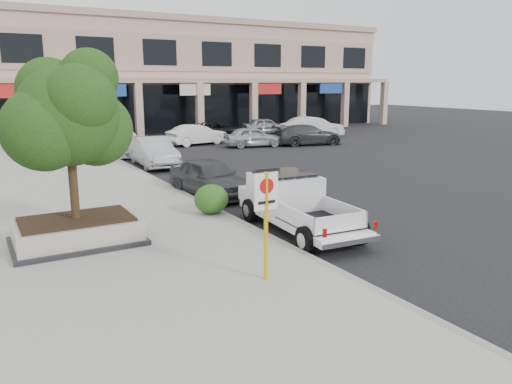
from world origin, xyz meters
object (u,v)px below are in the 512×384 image
planter_tree (72,115)px  curb_car_d (104,133)px  no_parking_sign (266,211)px  lot_car_c (308,135)px  lot_car_a (253,137)px  lot_car_d (216,131)px  planter (77,231)px  curb_car_c (125,143)px  lot_car_e (266,126)px  pickup_truck (300,205)px  curb_car_a (210,177)px  lot_car_f (313,128)px  lot_car_b (197,135)px  curb_car_b (154,152)px

planter_tree → curb_car_d: 23.53m
no_parking_sign → lot_car_c: 24.29m
curb_car_d → lot_car_a: 10.73m
planter_tree → lot_car_d: planter_tree is taller
planter → curb_car_c: size_ratio=0.67×
lot_car_e → lot_car_a: bearing=154.3°
pickup_truck → curb_car_c: size_ratio=1.07×
curb_car_a → curb_car_c: curb_car_a is taller
pickup_truck → lot_car_f: bearing=57.1°
lot_car_e → planter_tree: bearing=150.5°
no_parking_sign → lot_car_e: bearing=59.0°
curb_car_d → lot_car_e: bearing=-5.3°
lot_car_b → lot_car_d: size_ratio=0.86×
planter_tree → lot_car_e: bearing=49.5°
curb_car_b → lot_car_a: 9.21m
pickup_truck → lot_car_b: bearing=78.9°
curb_car_a → curb_car_b: curb_car_b is taller
curb_car_c → lot_car_f: lot_car_f is taller
lot_car_d → pickup_truck: bearing=153.5°
pickup_truck → lot_car_a: (8.26, 17.26, -0.13)m
curb_car_d → lot_car_e: 13.01m
curb_car_a → curb_car_c: (0.17, 12.32, -0.02)m
planter → pickup_truck: (5.83, -1.62, 0.32)m
planter_tree → lot_car_a: size_ratio=1.02×
curb_car_c → lot_car_f: (14.86, 1.66, 0.11)m
curb_car_a → lot_car_c: bearing=34.8°
lot_car_c → curb_car_b: bearing=116.1°
pickup_truck → lot_car_d: size_ratio=1.05×
lot_car_c → lot_car_b: bearing=71.1°
curb_car_b → curb_car_c: curb_car_b is taller
curb_car_c → lot_car_e: (13.35, 6.10, -0.02)m
lot_car_b → planter_tree: bearing=138.8°
lot_car_c → lot_car_d: (-4.08, 5.93, -0.01)m
lot_car_d → lot_car_e: size_ratio=1.24×
lot_car_c → planter: bearing=140.3°
planter_tree → lot_car_e: (18.93, 22.16, -2.75)m
lot_car_c → curb_car_d: bearing=66.5°
curb_car_a → lot_car_b: (5.75, 14.56, -0.02)m
planter → pickup_truck: 6.06m
planter_tree → curb_car_b: (5.75, 11.28, -2.67)m
curb_car_a → curb_car_c: size_ratio=0.87×
planter_tree → lot_car_d: 24.76m
lot_car_b → curb_car_c: bearing=102.1°
planter → lot_car_f: 27.25m
curb_car_c → lot_car_a: size_ratio=1.21×
curb_car_a → curb_car_d: curb_car_d is taller
lot_car_b → curb_car_a: bearing=148.7°
curb_car_a → lot_car_a: bearing=47.5°
no_parking_sign → curb_car_a: no_parking_sign is taller
lot_car_b → lot_car_d: (2.49, 2.18, -0.01)m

